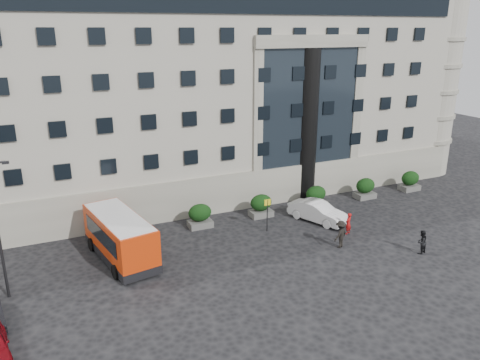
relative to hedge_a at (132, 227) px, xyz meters
The scene contains 16 objects.
ground 8.81m from the hedge_a, 62.85° to the right, with size 120.00×120.00×0.00m, color black.
civic_building 19.15m from the hedge_a, 54.85° to the left, with size 44.00×24.00×18.00m, color #A7A193.
entrance_column 17.13m from the hedge_a, ahead, with size 1.80×1.80×13.00m, color black.
hedge_a is the anchor object (origin of this frame).
hedge_b 5.20m from the hedge_a, ahead, with size 1.80×1.26×1.84m.
hedge_c 10.40m from the hedge_a, ahead, with size 1.80×1.26×1.84m.
hedge_d 15.60m from the hedge_a, ahead, with size 1.80×1.26×1.84m.
hedge_e 20.80m from the hedge_a, ahead, with size 1.80×1.26×1.84m.
hedge_f 26.00m from the hedge_a, ahead, with size 1.80×1.26×1.84m.
bus_stop_sign 9.94m from the hedge_a, 16.42° to the right, with size 0.50×0.08×2.52m.
minibus 3.14m from the hedge_a, 114.82° to the right, with size 3.74×7.54×3.01m.
parked_car_d 10.90m from the hedge_a, 133.51° to the left, with size 2.15×4.66×1.30m, color black.
white_taxi 14.26m from the hedge_a, 10.99° to the right, with size 1.67×4.78×1.58m, color white.
pedestrian_a 15.78m from the hedge_a, 21.10° to the right, with size 0.59×0.39×1.63m, color #A71010.
pedestrian_b 20.11m from the hedge_a, 30.78° to the right, with size 0.81×0.63×1.66m, color black.
pedestrian_c 14.78m from the hedge_a, 29.56° to the right, with size 1.26×0.73×1.95m, color black.
Camera 1 is at (-9.59, -23.48, 14.49)m, focal length 35.00 mm.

